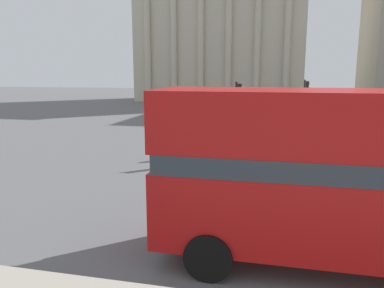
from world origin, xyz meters
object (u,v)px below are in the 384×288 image
object	(u,v)px
pedestrian_red	(261,136)
traffic_light_far	(305,99)
traffic_light_mid	(237,109)
plaza_building_left	(221,28)
pedestrian_white	(199,109)
pedestrian_olive	(185,139)

from	to	relation	value
pedestrian_red	traffic_light_far	bearing A→B (deg)	90.07
traffic_light_mid	traffic_light_far	size ratio (longest dim) A/B	1.01
plaza_building_left	traffic_light_mid	bearing A→B (deg)	-80.05
traffic_light_far	plaza_building_left	bearing A→B (deg)	109.36
pedestrian_white	traffic_light_far	bearing A→B (deg)	112.56
traffic_light_mid	pedestrian_white	world-z (taller)	traffic_light_mid
traffic_light_far	pedestrian_red	distance (m)	7.75
pedestrian_white	pedestrian_olive	world-z (taller)	pedestrian_olive
traffic_light_mid	pedestrian_olive	size ratio (longest dim) A/B	2.37
plaza_building_left	pedestrian_olive	world-z (taller)	plaza_building_left
traffic_light_far	pedestrian_white	bearing A→B (deg)	143.40
traffic_light_far	pedestrian_olive	distance (m)	11.60
traffic_light_mid	pedestrian_white	xyz separation A→B (m)	(-5.32, 15.79, -1.65)
traffic_light_far	pedestrian_red	bearing A→B (deg)	-111.45
traffic_light_far	traffic_light_mid	bearing A→B (deg)	-114.16
traffic_light_mid	pedestrian_white	size ratio (longest dim) A/B	2.37
pedestrian_white	pedestrian_red	xyz separation A→B (m)	(6.54, -13.95, -0.05)
pedestrian_olive	traffic_light_mid	bearing A→B (deg)	-92.38
pedestrian_olive	pedestrian_red	size ratio (longest dim) A/B	1.05
pedestrian_white	pedestrian_red	distance (m)	15.41
pedestrian_white	pedestrian_red	bearing A→B (deg)	84.28
traffic_light_far	pedestrian_white	xyz separation A→B (m)	(-9.30, 6.91, -1.62)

